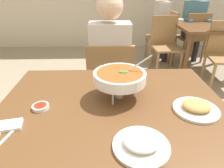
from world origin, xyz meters
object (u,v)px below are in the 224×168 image
at_px(patron_bg_left, 194,21).
at_px(patron_bg_middle, 163,21).
at_px(sauce_dish, 41,107).
at_px(curry_bowl, 120,77).
at_px(dining_table_far, 209,35).
at_px(rice_plate, 141,144).
at_px(chair_diner_main, 110,82).
at_px(chair_bg_middle, 165,33).
at_px(diner_main, 110,58).
at_px(chair_bg_corner, 165,41).
at_px(chair_bg_left, 194,35).
at_px(appetizer_plate, 196,108).
at_px(chair_bg_right, 224,51).
at_px(dining_table_main, 113,119).

bearing_deg(patron_bg_left, patron_bg_middle, 179.15).
bearing_deg(sauce_dish, patron_bg_middle, 63.02).
bearing_deg(curry_bowl, dining_table_far, 52.83).
height_order(rice_plate, sauce_dish, rice_plate).
bearing_deg(patron_bg_middle, patron_bg_left, -0.85).
relative_size(chair_diner_main, chair_bg_middle, 1.00).
relative_size(diner_main, rice_plate, 5.46).
height_order(dining_table_far, chair_bg_middle, chair_bg_middle).
xyz_separation_m(sauce_dish, dining_table_far, (1.99, 2.16, -0.15)).
bearing_deg(chair_bg_corner, chair_diner_main, -123.27).
distance_m(chair_bg_middle, chair_bg_corner, 0.58).
height_order(chair_diner_main, curry_bowl, curry_bowl).
height_order(diner_main, dining_table_far, diner_main).
xyz_separation_m(chair_bg_left, chair_bg_middle, (-0.49, 0.14, 0.00)).
bearing_deg(patron_bg_left, appetizer_plate, -112.00).
xyz_separation_m(rice_plate, sauce_dish, (-0.50, 0.30, -0.01)).
bearing_deg(sauce_dish, chair_diner_main, 63.84).
distance_m(curry_bowl, chair_bg_right, 2.27).
height_order(chair_diner_main, dining_table_far, chair_diner_main).
xyz_separation_m(diner_main, appetizer_plate, (0.44, -0.88, 0.04)).
xyz_separation_m(diner_main, patron_bg_left, (1.56, 1.89, 0.00)).
height_order(dining_table_main, dining_table_far, same).
relative_size(dining_table_main, chair_bg_middle, 1.43).
bearing_deg(dining_table_far, patron_bg_left, 93.72).
height_order(chair_bg_corner, patron_bg_left, patron_bg_left).
xyz_separation_m(curry_bowl, chair_bg_left, (1.52, 2.52, -0.38)).
distance_m(chair_diner_main, patron_bg_middle, 2.19).
height_order(curry_bowl, chair_bg_corner, curry_bowl).
bearing_deg(patron_bg_left, diner_main, -129.57).
bearing_deg(sauce_dish, chair_bg_right, 40.21).
relative_size(diner_main, patron_bg_middle, 1.00).
bearing_deg(chair_bg_right, dining_table_main, -134.06).
bearing_deg(chair_bg_corner, curry_bowl, -112.78).
xyz_separation_m(appetizer_plate, chair_bg_right, (1.17, 1.75, -0.27)).
xyz_separation_m(chair_diner_main, rice_plate, (0.11, -1.10, 0.27)).
xyz_separation_m(rice_plate, chair_bg_left, (1.45, 2.93, -0.27)).
xyz_separation_m(curry_bowl, appetizer_plate, (0.40, -0.16, -0.11)).
height_order(dining_table_main, diner_main, diner_main).
bearing_deg(chair_bg_corner, diner_main, -123.89).
bearing_deg(chair_diner_main, chair_bg_corner, 56.73).
xyz_separation_m(rice_plate, chair_bg_corner, (0.82, 2.51, -0.27)).
height_order(chair_diner_main, chair_bg_right, same).
distance_m(dining_table_main, curry_bowl, 0.25).
relative_size(dining_table_far, patron_bg_left, 0.76).
height_order(rice_plate, chair_bg_corner, chair_bg_corner).
distance_m(dining_table_far, chair_bg_corner, 0.69).
xyz_separation_m(dining_table_main, diner_main, (0.00, 0.81, 0.09)).
xyz_separation_m(diner_main, sauce_dish, (-0.39, -0.84, 0.03)).
height_order(chair_bg_middle, patron_bg_middle, patron_bg_middle).
bearing_deg(diner_main, chair_bg_left, 48.98).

